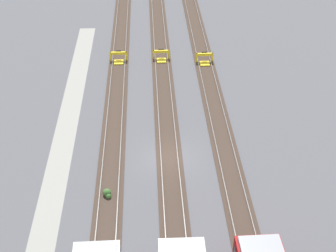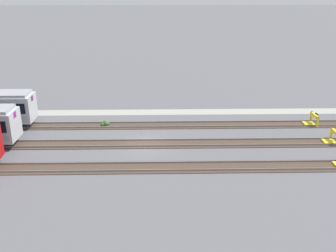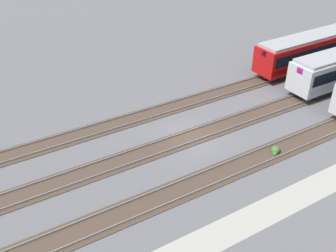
% 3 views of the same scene
% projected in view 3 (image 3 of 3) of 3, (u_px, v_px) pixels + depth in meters
% --- Properties ---
extents(ground_plane, '(400.00, 400.00, 0.00)m').
position_uv_depth(ground_plane, '(191.00, 137.00, 31.56)').
color(ground_plane, '#5B5B60').
extents(service_walkway, '(54.00, 2.00, 0.01)m').
position_uv_depth(service_walkway, '(273.00, 208.00, 24.82)').
color(service_walkway, '#9E9E93').
rests_on(service_walkway, ground).
extents(rail_track_nearest, '(90.00, 2.23, 0.21)m').
position_uv_depth(rail_track_nearest, '(230.00, 170.00, 27.99)').
color(rail_track_nearest, '#47382D').
rests_on(rail_track_nearest, ground).
extents(rail_track_near_inner, '(90.00, 2.24, 0.21)m').
position_uv_depth(rail_track_near_inner, '(191.00, 137.00, 31.54)').
color(rail_track_near_inner, '#47382D').
rests_on(rail_track_near_inner, ground).
extents(rail_track_middle, '(90.00, 2.23, 0.21)m').
position_uv_depth(rail_track_middle, '(161.00, 111.00, 35.09)').
color(rail_track_middle, '#47382D').
rests_on(rail_track_middle, ground).
extents(subway_car_front_row_left_inner, '(18.04, 3.09, 3.70)m').
position_uv_depth(subway_car_front_row_left_inner, '(323.00, 46.00, 43.00)').
color(subway_car_front_row_left_inner, '#A80F0F').
rests_on(subway_car_front_row_left_inner, ground).
extents(weed_clump, '(0.92, 0.70, 0.64)m').
position_uv_depth(weed_clump, '(276.00, 150.00, 29.66)').
color(weed_clump, '#427033').
rests_on(weed_clump, ground).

